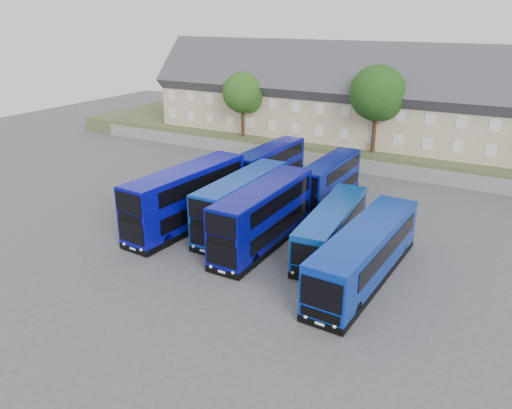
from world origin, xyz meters
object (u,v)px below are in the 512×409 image
object	(u,v)px
dd_front_mid	(242,204)
tree_mid	(379,95)
dd_front_left	(187,199)
tree_west	(244,94)
coach_east_a	(332,229)

from	to	relation	value
dd_front_mid	tree_mid	distance (m)	22.04
dd_front_left	tree_west	distance (m)	23.81
dd_front_mid	tree_mid	size ratio (longest dim) A/B	1.19
dd_front_mid	dd_front_left	bearing A→B (deg)	-158.17
dd_front_left	tree_mid	size ratio (longest dim) A/B	1.32
dd_front_left	coach_east_a	distance (m)	11.65
dd_front_left	tree_mid	xyz separation A→B (m)	(8.19, 22.50, 5.73)
coach_east_a	tree_west	distance (m)	28.33
dd_front_left	tree_mid	world-z (taller)	tree_mid
dd_front_left	tree_west	size ratio (longest dim) A/B	1.58
dd_front_left	tree_west	world-z (taller)	tree_west
dd_front_left	tree_west	bearing A→B (deg)	113.52
coach_east_a	tree_west	xyz separation A→B (m)	(-19.26, 20.03, 5.54)
dd_front_left	dd_front_mid	distance (m)	4.43
dd_front_mid	tree_mid	bearing A→B (deg)	78.50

